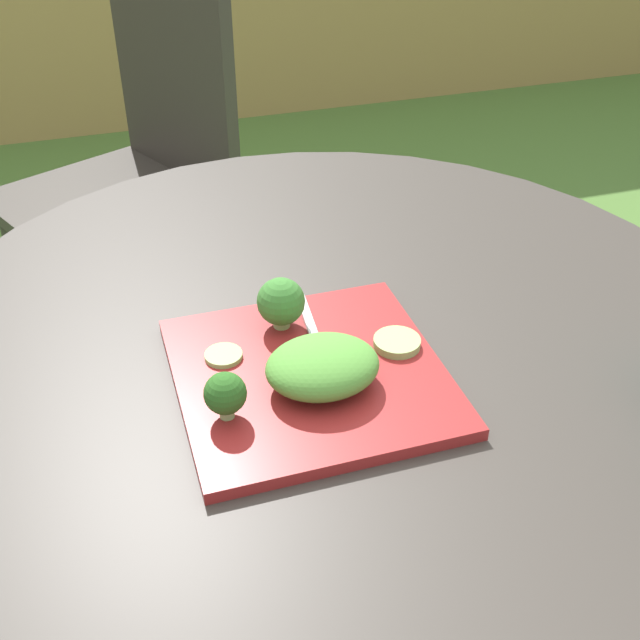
# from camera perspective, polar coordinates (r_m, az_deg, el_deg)

# --- Properties ---
(patio_table) EXTENTS (0.98, 0.98, 0.72)m
(patio_table) POSITION_cam_1_polar(r_m,az_deg,el_deg) (1.07, 0.59, -10.26)
(patio_table) COLOR #38332D
(patio_table) RESTS_ON ground_plane
(patio_chair) EXTENTS (0.59, 0.59, 0.90)m
(patio_chair) POSITION_cam_1_polar(r_m,az_deg,el_deg) (1.87, -12.75, 11.48)
(patio_chair) COLOR #332D28
(patio_chair) RESTS_ON ground_plane
(salad_plate) EXTENTS (0.27, 0.27, 0.01)m
(salad_plate) POSITION_cam_1_polar(r_m,az_deg,el_deg) (0.83, -0.75, -4.00)
(salad_plate) COLOR maroon
(salad_plate) RESTS_ON patio_table
(fork) EXTENTS (0.03, 0.15, 0.00)m
(fork) POSITION_cam_1_polar(r_m,az_deg,el_deg) (0.86, -0.25, -1.64)
(fork) COLOR silver
(fork) RESTS_ON salad_plate
(lettuce_mound) EXTENTS (0.12, 0.10, 0.05)m
(lettuce_mound) POSITION_cam_1_polar(r_m,az_deg,el_deg) (0.80, 0.18, -3.33)
(lettuce_mound) COLOR #519338
(lettuce_mound) RESTS_ON salad_plate
(broccoli_floret_0) EXTENTS (0.05, 0.05, 0.06)m
(broccoli_floret_0) POSITION_cam_1_polar(r_m,az_deg,el_deg) (0.88, -2.81, 1.29)
(broccoli_floret_0) COLOR #99B770
(broccoli_floret_0) RESTS_ON salad_plate
(broccoli_floret_1) EXTENTS (0.04, 0.04, 0.05)m
(broccoli_floret_1) POSITION_cam_1_polar(r_m,az_deg,el_deg) (0.76, -6.78, -5.26)
(broccoli_floret_1) COLOR #99B770
(broccoli_floret_1) RESTS_ON salad_plate
(cucumber_slice_0) EXTENTS (0.04, 0.04, 0.01)m
(cucumber_slice_0) POSITION_cam_1_polar(r_m,az_deg,el_deg) (0.85, -6.91, -2.53)
(cucumber_slice_0) COLOR #8EB766
(cucumber_slice_0) RESTS_ON salad_plate
(cucumber_slice_1) EXTENTS (0.05, 0.05, 0.01)m
(cucumber_slice_1) POSITION_cam_1_polar(r_m,az_deg,el_deg) (0.86, 5.52, -1.60)
(cucumber_slice_1) COLOR #8EB766
(cucumber_slice_1) RESTS_ON salad_plate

